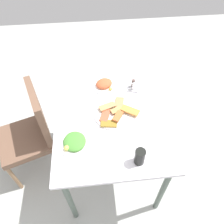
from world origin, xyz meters
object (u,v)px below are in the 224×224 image
(fork, at_px, (77,101))
(paper_napkin, at_px, (75,102))
(spoon, at_px, (73,102))
(salad_plate_greens, at_px, (104,84))
(condiment_caddy, at_px, (133,86))
(salad_plate_rice, at_px, (74,142))
(dining_chair, at_px, (31,130))
(pide_platter, at_px, (115,113))
(soda_can, at_px, (140,157))
(dining_table, at_px, (110,123))

(fork, bearing_deg, paper_napkin, 86.61)
(paper_napkin, relative_size, spoon, 0.64)
(salad_plate_greens, distance_m, condiment_caddy, 0.24)
(salad_plate_rice, bearing_deg, condiment_caddy, -44.67)
(paper_napkin, height_order, fork, fork)
(dining_chair, xyz_separation_m, pide_platter, (-0.11, -0.70, 0.26))
(salad_plate_greens, bearing_deg, paper_napkin, 123.22)
(salad_plate_greens, height_order, soda_can, soda_can)
(pide_platter, distance_m, spoon, 0.35)
(dining_chair, relative_size, salad_plate_greens, 4.35)
(condiment_caddy, bearing_deg, salad_plate_rice, 135.33)
(soda_can, bearing_deg, paper_napkin, 35.55)
(salad_plate_greens, relative_size, condiment_caddy, 1.86)
(dining_table, bearing_deg, spoon, 59.86)
(salad_plate_rice, bearing_deg, pide_platter, -52.67)
(salad_plate_rice, relative_size, spoon, 1.26)
(salad_plate_rice, height_order, soda_can, soda_can)
(dining_table, relative_size, dining_chair, 1.14)
(dining_table, distance_m, pide_platter, 0.11)
(dining_chair, height_order, paper_napkin, dining_chair)
(salad_plate_greens, bearing_deg, soda_can, -167.60)
(salad_plate_rice, height_order, condiment_caddy, condiment_caddy)
(soda_can, distance_m, condiment_caddy, 0.67)
(dining_table, distance_m, dining_chair, 0.69)
(dining_table, height_order, dining_chair, dining_chair)
(dining_table, bearing_deg, condiment_caddy, -39.45)
(dining_table, distance_m, fork, 0.31)
(salad_plate_rice, bearing_deg, dining_table, -49.88)
(soda_can, bearing_deg, dining_table, 19.29)
(salad_plate_greens, height_order, fork, salad_plate_greens)
(fork, height_order, spoon, same)
(dining_chair, relative_size, soda_can, 7.48)
(dining_chair, relative_size, condiment_caddy, 8.11)
(salad_plate_rice, distance_m, paper_napkin, 0.39)
(dining_chair, xyz_separation_m, soda_can, (-0.51, -0.80, 0.30))
(salad_plate_rice, distance_m, fork, 0.39)
(salad_plate_rice, relative_size, condiment_caddy, 2.04)
(salad_plate_greens, distance_m, fork, 0.28)
(salad_plate_greens, relative_size, soda_can, 1.72)
(dining_chair, distance_m, soda_can, 1.00)
(dining_table, height_order, salad_plate_greens, salad_plate_greens)
(condiment_caddy, bearing_deg, paper_napkin, 102.06)
(soda_can, xyz_separation_m, condiment_caddy, (0.67, -0.08, -0.04))
(soda_can, distance_m, paper_napkin, 0.70)
(salad_plate_rice, bearing_deg, dining_chair, 49.97)
(dining_chair, xyz_separation_m, salad_plate_rice, (-0.33, -0.40, 0.26))
(pide_platter, height_order, fork, pide_platter)
(condiment_caddy, bearing_deg, fork, 102.52)
(paper_napkin, bearing_deg, salad_plate_rice, 179.92)
(salad_plate_rice, distance_m, condiment_caddy, 0.69)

